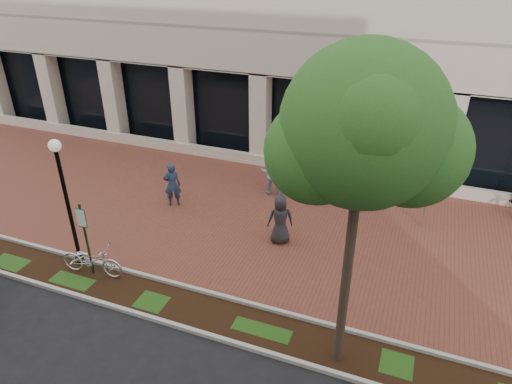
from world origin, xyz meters
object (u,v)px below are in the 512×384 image
(bollard, at_px, (424,215))
(parking_sign, at_px, (84,231))
(pedestrian_left, at_px, (172,185))
(street_tree, at_px, (366,136))
(locked_bicycle, at_px, (92,260))
(lamppost, at_px, (66,197))
(pedestrian_right, at_px, (280,220))
(pedestrian_mid, at_px, (272,172))

(bollard, bearing_deg, parking_sign, -144.92)
(pedestrian_left, bearing_deg, street_tree, 117.04)
(parking_sign, relative_size, bollard, 2.56)
(street_tree, height_order, locked_bicycle, street_tree)
(lamppost, height_order, bollard, lamppost)
(lamppost, height_order, pedestrian_right, lamppost)
(parking_sign, height_order, pedestrian_left, parking_sign)
(parking_sign, xyz_separation_m, pedestrian_left, (0.15, 4.71, -0.69))
(pedestrian_mid, bearing_deg, lamppost, 42.81)
(lamppost, xyz_separation_m, pedestrian_right, (5.63, 3.44, -1.51))
(locked_bicycle, bearing_deg, pedestrian_mid, -32.14)
(locked_bicycle, xyz_separation_m, bollard, (9.36, 6.58, -0.04))
(lamppost, relative_size, pedestrian_left, 2.38)
(lamppost, xyz_separation_m, bollard, (10.16, 6.25, -1.90))
(pedestrian_right, bearing_deg, pedestrian_left, -35.69)
(pedestrian_right, bearing_deg, pedestrian_mid, -90.65)
(pedestrian_left, xyz_separation_m, pedestrian_right, (4.71, -0.92, 0.00))
(lamppost, distance_m, locked_bicycle, 2.05)
(lamppost, bearing_deg, pedestrian_left, 78.11)
(street_tree, relative_size, locked_bicycle, 3.75)
(pedestrian_mid, bearing_deg, pedestrian_right, 98.69)
(street_tree, bearing_deg, locked_bicycle, 176.21)
(street_tree, xyz_separation_m, pedestrian_mid, (-4.44, 7.55, -4.90))
(pedestrian_mid, bearing_deg, pedestrian_left, 20.44)
(parking_sign, xyz_separation_m, bollard, (9.39, 6.59, -1.09))
(street_tree, relative_size, pedestrian_left, 4.31)
(parking_sign, xyz_separation_m, street_tree, (7.85, -0.50, 4.28))
(street_tree, relative_size, bollard, 7.87)
(lamppost, distance_m, street_tree, 9.33)
(pedestrian_left, distance_m, pedestrian_mid, 4.02)
(lamppost, bearing_deg, locked_bicycle, -22.01)
(pedestrian_left, bearing_deg, bollard, 162.64)
(parking_sign, distance_m, locked_bicycle, 1.05)
(street_tree, xyz_separation_m, pedestrian_right, (-2.99, 4.28, -4.97))
(parking_sign, bearing_deg, bollard, 30.18)
(lamppost, distance_m, bollard, 12.08)
(street_tree, distance_m, pedestrian_left, 10.54)
(street_tree, height_order, pedestrian_left, street_tree)
(street_tree, height_order, bollard, street_tree)
(parking_sign, distance_m, lamppost, 1.17)
(parking_sign, xyz_separation_m, pedestrian_right, (4.86, 3.79, -0.69))
(pedestrian_left, bearing_deg, parking_sign, 59.31)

